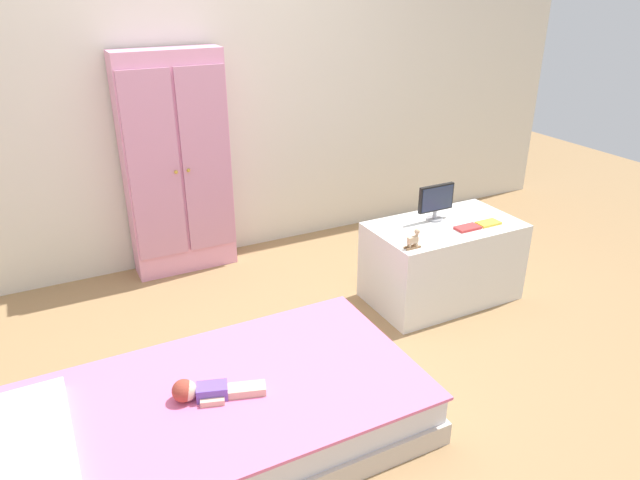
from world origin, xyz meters
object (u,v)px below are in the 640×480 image
Objects in this scene: tv_monitor at (436,200)px; book_yellow at (488,223)px; doll at (201,391)px; rocking_horse_toy at (414,239)px; tv_stand at (442,261)px; bed at (214,419)px; book_red at (468,228)px; wardrobe at (177,166)px.

book_yellow is at bearing -40.25° from tv_monitor.
rocking_horse_toy is (1.34, 0.39, 0.26)m from doll.
doll is 0.42× the size of tv_stand.
tv_monitor is (1.66, 0.67, 0.51)m from bed.
book_red is 0.16m from book_yellow.
book_red is (0.07, -0.12, 0.26)m from tv_stand.
tv_monitor is at bearing 21.39° from doll.
book_yellow is (0.23, -0.12, 0.26)m from tv_stand.
rocking_horse_toy reaches higher than book_yellow.
tv_stand is at bearing 19.07° from bed.
book_yellow is (1.90, 0.46, 0.39)m from bed.
bed is 1.86m from tv_monitor.
book_red reaches higher than doll.
book_red is (1.78, 0.46, 0.22)m from doll.
bed is at bearing -3.59° from doll.
book_red reaches higher than bed.
bed is 1.77m from tv_stand.
rocking_horse_toy reaches higher than tv_stand.
doll is 1.81m from tv_stand.
rocking_horse_toy is (-0.36, -0.28, -0.08)m from tv_monitor.
tv_monitor reaches higher than tv_stand.
tv_monitor is 1.70× the size of book_yellow.
tv_stand is 0.39m from tv_monitor.
rocking_horse_toy is 0.75× the size of book_red.
tv_stand is (1.71, 0.58, -0.04)m from doll.
tv_monitor is at bearing 139.75° from book_yellow.
doll is 1.58× the size of tv_monitor.
book_red is at bearing 14.38° from doll.
tv_monitor reaches higher than bed.
tv_monitor is 0.26m from book_red.
tv_monitor is at bearing 100.23° from tv_stand.
doll is 2.58× the size of book_red.
wardrobe reaches higher than book_red.
wardrobe is 10.31× the size of book_yellow.
wardrobe is 1.90m from book_red.
tv_stand is 3.74× the size of tv_monitor.
rocking_horse_toy is at bearing -153.37° from tv_stand.
book_yellow is at bearing -39.50° from wardrobe.
book_yellow reaches higher than doll.
wardrobe is at bearing 78.53° from bed.
doll is (-0.04, 0.00, 0.17)m from bed.
tv_monitor reaches higher than book_red.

